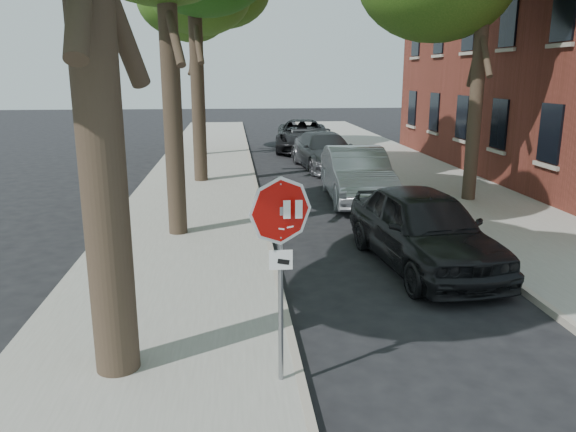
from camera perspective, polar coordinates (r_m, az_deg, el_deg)
name	(u,v)px	position (r m, az deg, el deg)	size (l,w,h in m)	color
ground	(335,384)	(7.54, 4.83, -16.68)	(120.00, 120.00, 0.00)	black
sidewalk_left	(195,193)	(18.78, -9.41, 2.33)	(4.00, 55.00, 0.12)	gray
sidewalk_right	(444,188)	(20.09, 15.58, 2.77)	(4.00, 55.00, 0.12)	gray
curb_left	(257,192)	(18.76, -3.14, 2.50)	(0.12, 55.00, 0.13)	#9E9384
curb_right	(386,189)	(19.45, 9.93, 2.73)	(0.12, 55.00, 0.13)	#9E9384
stop_sign	(281,241)	(6.63, -0.75, -2.57)	(0.76, 0.34, 2.61)	gray
car_a	(423,228)	(11.76, 13.60, -1.21)	(1.93, 4.80, 1.64)	black
car_b	(357,175)	(17.67, 6.98, 4.20)	(1.74, 4.99, 1.65)	#A3A5AB
car_c	(325,151)	(23.64, 3.75, 6.61)	(2.10, 5.17, 1.50)	#4B4B50
car_d	(302,136)	(29.25, 1.46, 8.18)	(2.64, 5.72, 1.59)	black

